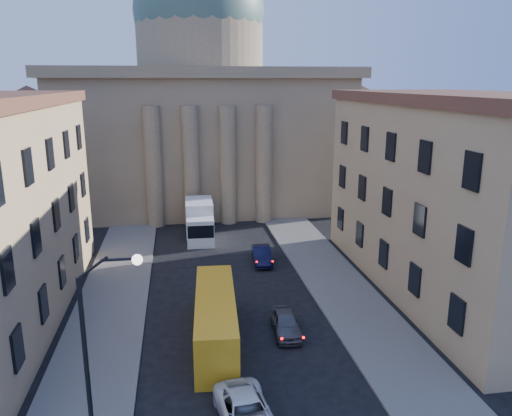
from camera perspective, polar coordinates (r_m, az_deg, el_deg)
The scene contains 10 objects.
sidewalk_left at distance 33.32m, azimuth -17.17°, elevation -13.91°, with size 5.00×60.00×0.15m, color #625F5A.
sidewalk_right at distance 35.06m, azimuth 12.19°, elevation -12.10°, with size 5.00×60.00×0.15m, color #625F5A.
church at distance 66.79m, azimuth -6.19°, elevation 11.12°, with size 68.02×28.76×36.60m.
building_right at distance 39.78m, azimuth 22.16°, elevation 1.55°, with size 11.60×26.60×14.70m.
street_lamp at distance 21.95m, azimuth -17.66°, elevation -14.06°, with size 2.62×0.44×8.83m.
car_left_mid at distance 24.69m, azimuth -1.11°, elevation -22.43°, with size 2.33×5.06×1.41m, color white.
car_right_far at distance 32.25m, azimuth 3.42°, elevation -12.99°, with size 1.65×4.09×1.39m, color #525157.
car_right_distant at distance 43.83m, azimuth 0.63°, elevation -5.37°, with size 1.53×4.39×1.45m, color black.
city_bus at distance 31.05m, azimuth -4.64°, elevation -12.34°, with size 3.05×10.52×2.93m.
box_truck at distance 50.58m, azimuth -6.46°, elevation -1.54°, with size 2.78×6.79×3.70m.
Camera 1 is at (-3.49, -11.14, 15.45)m, focal length 35.00 mm.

